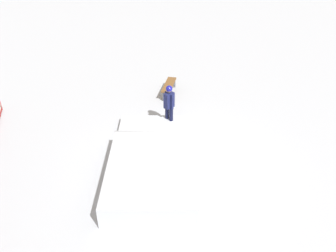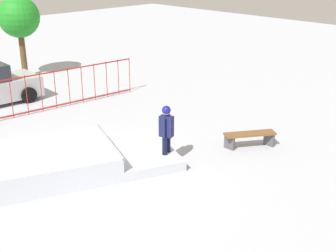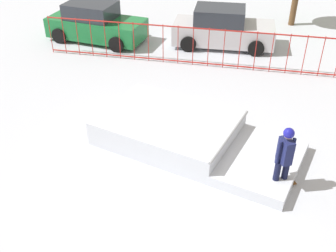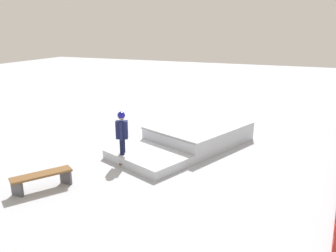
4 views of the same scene
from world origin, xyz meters
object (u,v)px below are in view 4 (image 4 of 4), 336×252
object	(u,v)px
park_bench	(42,178)
skate_ramp	(191,137)
skater	(122,133)
skateboard	(132,164)

from	to	relation	value
park_bench	skate_ramp	bearing A→B (deg)	152.59
skater	park_bench	xyz separation A→B (m)	(2.59, -1.03, -0.65)
park_bench	skateboard	bearing A→B (deg)	148.23
skateboard	park_bench	size ratio (longest dim) A/B	0.53
skate_ramp	skater	size ratio (longest dim) A/B	3.47
skate_ramp	park_bench	size ratio (longest dim) A/B	3.83
skate_ramp	park_bench	xyz separation A→B (m)	(5.01, -2.60, 0.04)
skater	skateboard	size ratio (longest dim) A/B	2.11
skateboard	skate_ramp	bearing A→B (deg)	46.14
skate_ramp	skateboard	xyz separation A→B (m)	(2.63, -1.12, -0.24)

